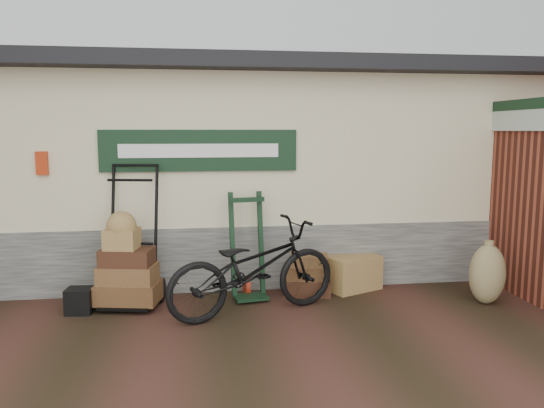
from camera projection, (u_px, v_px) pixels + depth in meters
The scene contains 10 objects.
ground at pixel (228, 316), 6.39m from camera, with size 80.00×80.00×0.00m, color black.
station_building at pixel (217, 167), 8.85m from camera, with size 14.40×4.10×3.20m.
brick_outbuilding at pixel (533, 191), 8.03m from camera, with size 1.71×4.51×2.62m.
porter_trolley at pixel (132, 234), 6.73m from camera, with size 0.91×0.68×1.83m, color black, non-canonical shape.
green_barrow at pixel (248, 246), 6.99m from camera, with size 0.51×0.43×1.41m, color black, non-canonical shape.
suitcase_stack at pixel (307, 274), 7.19m from camera, with size 0.63×0.39×0.56m, color #372311, non-canonical shape.
wicker_hamper at pixel (352, 272), 7.44m from camera, with size 0.73×0.48×0.48m, color brown.
black_trunk at pixel (80, 301), 6.46m from camera, with size 0.31×0.27×0.31m, color black.
bicycle at pixel (253, 263), 6.36m from camera, with size 2.19×0.76×1.27m, color black.
burlap_sack_left at pixel (487, 274), 6.79m from camera, with size 0.48×0.41×0.78m, color olive.
Camera 1 is at (-0.33, -6.15, 2.21)m, focal length 35.00 mm.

